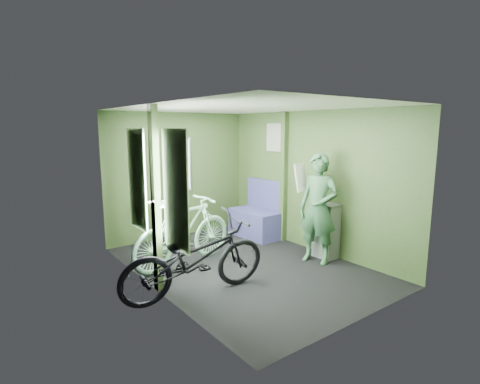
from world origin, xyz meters
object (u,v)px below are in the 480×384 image
(bicycle_mint, at_px, (185,266))
(waste_box, at_px, (326,231))
(bench_seat, at_px, (257,220))
(bicycle_black, at_px, (197,296))
(passenger, at_px, (318,208))

(bicycle_mint, relative_size, waste_box, 2.03)
(bicycle_mint, xyz_separation_m, bench_seat, (1.84, 0.56, 0.31))
(bicycle_black, relative_size, bicycle_mint, 1.07)
(waste_box, bearing_deg, bench_seat, 94.06)
(bicycle_mint, xyz_separation_m, waste_box, (1.95, -1.01, 0.43))
(bicycle_mint, relative_size, passenger, 1.05)
(bicycle_black, relative_size, waste_box, 2.18)
(waste_box, bearing_deg, passenger, -170.23)
(passenger, xyz_separation_m, waste_box, (0.27, 0.05, -0.40))
(bicycle_black, xyz_separation_m, waste_box, (2.34, -0.01, 0.43))
(bicycle_black, xyz_separation_m, passenger, (2.08, -0.05, 0.83))
(bench_seat, bearing_deg, passenger, -96.69)
(passenger, height_order, waste_box, passenger)
(bicycle_black, distance_m, bicycle_mint, 1.08)
(passenger, height_order, bench_seat, passenger)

